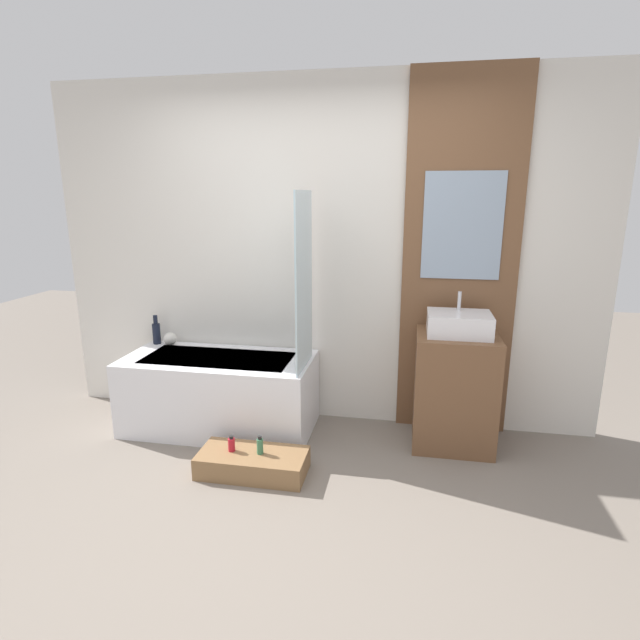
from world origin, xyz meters
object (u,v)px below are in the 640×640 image
(bathtub, at_px, (220,393))
(vase_round_light, at_px, (170,339))
(bottle_soap_secondary, at_px, (260,446))
(vase_tall_dark, at_px, (156,332))
(sink, at_px, (459,324))
(bottle_soap_primary, at_px, (232,444))
(wooden_step_bench, at_px, (253,463))

(bathtub, relative_size, vase_round_light, 13.50)
(bathtub, xyz_separation_m, bottle_soap_secondary, (0.50, -0.59, -0.09))
(vase_tall_dark, xyz_separation_m, vase_round_light, (0.13, -0.02, -0.04))
(sink, distance_m, vase_round_light, 2.26)
(vase_round_light, bearing_deg, bottle_soap_secondary, -39.28)
(vase_tall_dark, bearing_deg, bottle_soap_primary, -41.90)
(wooden_step_bench, xyz_separation_m, bottle_soap_primary, (-0.14, 0.00, 0.12))
(vase_tall_dark, bearing_deg, bathtub, -21.90)
(bathtub, height_order, bottle_soap_secondary, bathtub)
(wooden_step_bench, bearing_deg, vase_round_light, 139.21)
(bathtub, bearing_deg, vase_round_light, 155.22)
(sink, bearing_deg, bottle_soap_primary, -155.44)
(vase_tall_dark, relative_size, bottle_soap_secondary, 1.95)
(bathtub, distance_m, vase_round_light, 0.64)
(wooden_step_bench, xyz_separation_m, bottle_soap_secondary, (0.05, 0.00, 0.13))
(bathtub, relative_size, wooden_step_bench, 2.04)
(vase_round_light, distance_m, bottle_soap_secondary, 1.36)
(vase_round_light, relative_size, bottle_soap_primary, 0.99)
(sink, distance_m, bottle_soap_secondary, 1.56)
(bathtub, bearing_deg, sink, 2.26)
(sink, height_order, bottle_soap_secondary, sink)
(bathtub, xyz_separation_m, vase_tall_dark, (-0.63, 0.25, 0.38))
(bathtub, relative_size, bottle_soap_primary, 13.38)
(bathtub, relative_size, bottle_soap_secondary, 11.61)
(bathtub, bearing_deg, vase_tall_dark, 158.10)
(sink, bearing_deg, vase_tall_dark, 175.55)
(bathtub, distance_m, sink, 1.84)
(sink, relative_size, bottle_soap_primary, 4.03)
(wooden_step_bench, height_order, sink, sink)
(vase_tall_dark, xyz_separation_m, bottle_soap_secondary, (1.12, -0.84, -0.47))
(vase_tall_dark, xyz_separation_m, bottle_soap_primary, (0.93, -0.84, -0.47))
(bathtub, distance_m, wooden_step_bench, 0.77)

